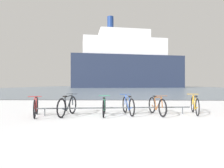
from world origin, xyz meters
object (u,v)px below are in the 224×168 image
object	(u,v)px
bicycle_4	(157,106)
ferry_ship	(125,64)
bicycle_2	(104,107)
bicycle_0	(36,107)
bicycle_5	(195,105)
bicycle_1	(68,106)
bicycle_3	(128,105)

from	to	relation	value
bicycle_4	ferry_ship	distance (m)	65.25
bicycle_2	bicycle_0	bearing A→B (deg)	-173.46
bicycle_0	bicycle_4	xyz separation A→B (m)	(4.63, 0.48, -0.00)
bicycle_2	bicycle_5	bearing A→B (deg)	7.17
bicycle_0	bicycle_5	world-z (taller)	bicycle_5
bicycle_5	ferry_ship	xyz separation A→B (m)	(-0.09, 64.38, 8.58)
bicycle_5	bicycle_1	bearing A→B (deg)	-174.09
bicycle_0	bicycle_1	xyz separation A→B (m)	(1.14, 0.23, 0.02)
bicycle_0	bicycle_1	size ratio (longest dim) A/B	0.94
bicycle_2	ferry_ship	size ratio (longest dim) A/B	0.04
bicycle_1	ferry_ship	xyz separation A→B (m)	(4.99, 64.91, 8.57)
bicycle_1	bicycle_2	bearing A→B (deg)	2.63
bicycle_2	bicycle_3	xyz separation A→B (m)	(0.94, 0.28, 0.02)
ferry_ship	bicycle_3	bearing A→B (deg)	-92.33
bicycle_0	bicycle_3	bearing A→B (deg)	9.32
bicycle_4	bicycle_3	bearing A→B (deg)	175.04
ferry_ship	bicycle_0	bearing A→B (deg)	-95.38
bicycle_2	bicycle_3	size ratio (longest dim) A/B	1.00
bicycle_3	bicycle_4	size ratio (longest dim) A/B	1.00
bicycle_2	bicycle_3	distance (m)	0.98
bicycle_0	bicycle_3	size ratio (longest dim) A/B	0.99
bicycle_0	bicycle_3	world-z (taller)	bicycle_3
bicycle_1	bicycle_5	distance (m)	5.11
bicycle_1	bicycle_3	world-z (taller)	bicycle_1
bicycle_4	ferry_ship	bearing A→B (deg)	88.67
bicycle_2	bicycle_4	world-z (taller)	bicycle_4
bicycle_0	bicycle_2	world-z (taller)	bicycle_0
bicycle_1	bicycle_0	bearing A→B (deg)	-168.68
bicycle_1	bicycle_4	distance (m)	3.50
bicycle_3	bicycle_4	distance (m)	1.13
bicycle_0	ferry_ship	world-z (taller)	ferry_ship
bicycle_4	bicycle_5	bearing A→B (deg)	9.91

